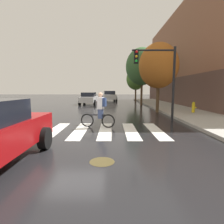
{
  "coord_description": "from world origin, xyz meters",
  "views": [
    {
      "loc": [
        1.59,
        -7.9,
        1.83
      ],
      "look_at": [
        1.6,
        0.14,
        0.82
      ],
      "focal_mm": 29.02,
      "sensor_mm": 36.0,
      "label": 1
    }
  ],
  "objects": [
    {
      "name": "street_tree_mid",
      "position": [
        5.0,
        13.08,
        4.41
      ],
      "size": [
        3.67,
        3.67,
        6.53
      ],
      "color": "#4C3823",
      "rests_on": "ground"
    },
    {
      "name": "sedan_mid",
      "position": [
        -1.27,
        14.61,
        0.76
      ],
      "size": [
        2.16,
        4.34,
        1.47
      ],
      "color": "silver",
      "rests_on": "ground"
    },
    {
      "name": "street_tree_far",
      "position": [
        5.16,
        19.6,
        3.37
      ],
      "size": [
        2.81,
        2.81,
        5.0
      ],
      "color": "#4C3823",
      "rests_on": "ground"
    },
    {
      "name": "ground_plane",
      "position": [
        0.0,
        0.0,
        0.0
      ],
      "size": [
        120.0,
        120.0,
        0.0
      ],
      "primitive_type": "plane",
      "color": "black"
    },
    {
      "name": "cyclist",
      "position": [
        1.01,
        0.7,
        0.84
      ],
      "size": [
        1.68,
        0.44,
        1.69
      ],
      "color": "black",
      "rests_on": "ground"
    },
    {
      "name": "fire_hydrant",
      "position": [
        7.58,
        5.33,
        0.53
      ],
      "size": [
        0.33,
        0.22,
        0.78
      ],
      "color": "gold",
      "rests_on": "sidewalk"
    },
    {
      "name": "manhole_cover",
      "position": [
        1.34,
        -3.49,
        0.0
      ],
      "size": [
        0.64,
        0.64,
        0.01
      ],
      "primitive_type": "cylinder",
      "color": "#473D1E",
      "rests_on": "ground"
    },
    {
      "name": "crosswalk_stripes",
      "position": [
        0.17,
        0.0,
        0.01
      ],
      "size": [
        7.3,
        3.35,
        0.01
      ],
      "color": "silver",
      "rests_on": "ground"
    },
    {
      "name": "sedan_far",
      "position": [
        1.14,
        21.12,
        0.83
      ],
      "size": [
        2.54,
        4.81,
        1.61
      ],
      "color": "silver",
      "rests_on": "ground"
    },
    {
      "name": "traffic_light_near",
      "position": [
        4.27,
        2.51,
        2.86
      ],
      "size": [
        2.47,
        0.28,
        4.2
      ],
      "color": "black",
      "rests_on": "ground"
    },
    {
      "name": "street_tree_near",
      "position": [
        5.22,
        6.51,
        3.66
      ],
      "size": [
        3.05,
        3.05,
        5.43
      ],
      "color": "#4C3823",
      "rests_on": "ground"
    }
  ]
}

